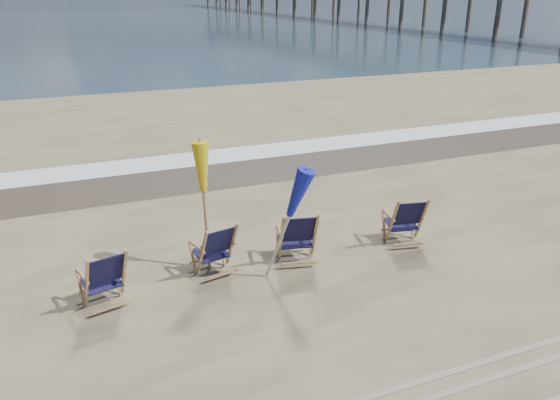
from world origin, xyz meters
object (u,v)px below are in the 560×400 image
at_px(beach_chair_2, 315,237).
at_px(umbrella_blue, 284,193).
at_px(umbrella_yellow, 203,175).
at_px(beach_chair_0, 124,274).
at_px(beach_chair_3, 422,220).
at_px(beach_chair_1, 232,246).

xyz_separation_m(beach_chair_2, umbrella_blue, (-0.73, -0.31, 1.05)).
bearing_deg(umbrella_yellow, beach_chair_2, -18.70).
distance_m(beach_chair_0, beach_chair_2, 3.30).
height_order(beach_chair_3, umbrella_blue, umbrella_blue).
bearing_deg(beach_chair_3, umbrella_blue, 16.62).
relative_size(beach_chair_0, beach_chair_3, 0.98).
xyz_separation_m(beach_chair_3, umbrella_blue, (-2.95, -0.22, 1.07)).
bearing_deg(umbrella_blue, beach_chair_1, 141.12).
bearing_deg(umbrella_blue, beach_chair_3, 4.36).
relative_size(beach_chair_0, umbrella_yellow, 0.45).
relative_size(beach_chair_1, beach_chair_2, 0.94).
relative_size(beach_chair_2, beach_chair_3, 1.02).
bearing_deg(beach_chair_1, beach_chair_2, 157.97).
height_order(beach_chair_0, beach_chair_1, beach_chair_0).
relative_size(beach_chair_1, beach_chair_3, 0.96).
height_order(beach_chair_1, umbrella_blue, umbrella_blue).
bearing_deg(beach_chair_3, umbrella_yellow, 2.41).
xyz_separation_m(beach_chair_2, beach_chair_3, (2.22, -0.09, -0.01)).
bearing_deg(umbrella_yellow, beach_chair_0, -156.03).
relative_size(beach_chair_1, umbrella_blue, 0.48).
bearing_deg(umbrella_yellow, umbrella_blue, -40.69).
distance_m(beach_chair_1, beach_chair_2, 1.48).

